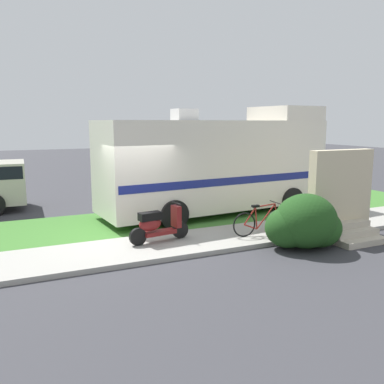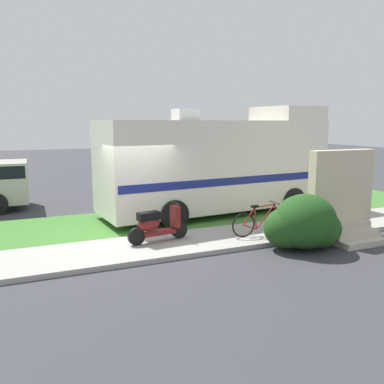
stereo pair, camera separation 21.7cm
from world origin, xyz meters
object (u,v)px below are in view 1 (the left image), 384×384
(scooter, at_px, (157,225))
(bottle_green, at_px, (331,218))
(motorhome_rv, at_px, (218,163))
(bicycle, at_px, (261,222))

(scooter, relative_size, bottle_green, 6.43)
(motorhome_rv, xyz_separation_m, bicycle, (-0.40, -3.23, -1.26))
(bicycle, height_order, bottle_green, bicycle)
(bicycle, bearing_deg, bottle_green, 8.45)
(bottle_green, bearing_deg, motorhome_rv, 131.13)
(motorhome_rv, relative_size, scooter, 4.83)
(motorhome_rv, relative_size, bicycle, 4.79)
(motorhome_rv, distance_m, scooter, 4.30)
(bicycle, bearing_deg, scooter, 168.66)
(motorhome_rv, bearing_deg, scooter, -139.72)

